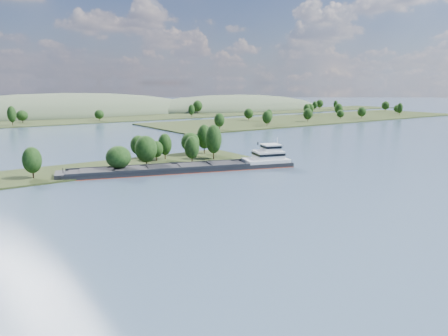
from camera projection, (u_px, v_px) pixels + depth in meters
ground at (216, 198)px, 125.13m from camera, size 1800.00×1800.00×0.00m
tree_island at (149, 155)px, 175.28m from camera, size 100.00×32.30×15.82m
right_bank at (317, 118)px, 399.23m from camera, size 320.00×90.00×13.82m
back_shoreline at (33, 123)px, 355.14m from camera, size 900.00×60.00×16.08m
hill_east at (234, 109)px, 552.84m from camera, size 260.00×140.00×36.00m
hill_west at (65, 114)px, 465.31m from camera, size 320.00×160.00×44.00m
cargo_barge at (197, 166)px, 164.26m from camera, size 87.02×35.69×11.88m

